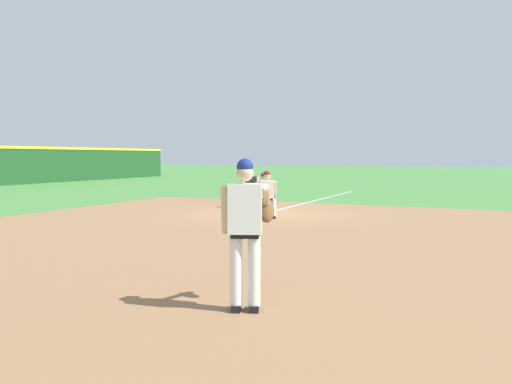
# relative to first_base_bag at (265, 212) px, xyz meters

# --- Properties ---
(ground_plane) EXTENTS (160.00, 160.00, 0.00)m
(ground_plane) POSITION_rel_first_base_bag_xyz_m (0.00, 0.00, -0.04)
(ground_plane) COLOR #47843D
(infield_dirt_patch) EXTENTS (18.00, 18.00, 0.01)m
(infield_dirt_patch) POSITION_rel_first_base_bag_xyz_m (-4.82, -2.04, -0.04)
(infield_dirt_patch) COLOR #936B47
(infield_dirt_patch) RESTS_ON ground
(foul_line_stripe) EXTENTS (11.18, 0.10, 0.00)m
(foul_line_stripe) POSITION_rel_first_base_bag_xyz_m (5.59, 0.00, -0.04)
(foul_line_stripe) COLOR white
(foul_line_stripe) RESTS_ON ground
(first_base_bag) EXTENTS (0.38, 0.38, 0.09)m
(first_base_bag) POSITION_rel_first_base_bag_xyz_m (0.00, 0.00, 0.00)
(first_base_bag) COLOR white
(first_base_bag) RESTS_ON ground
(baseball) EXTENTS (0.07, 0.07, 0.07)m
(baseball) POSITION_rel_first_base_bag_xyz_m (-6.31, -2.72, -0.01)
(baseball) COLOR white
(baseball) RESTS_ON ground
(pitcher) EXTENTS (0.82, 0.60, 1.86)m
(pitcher) POSITION_rel_first_base_bag_xyz_m (-9.60, -4.08, 1.01)
(pitcher) COLOR black
(pitcher) RESTS_ON ground
(first_baseman) EXTENTS (0.84, 0.98, 1.34)m
(first_baseman) POSITION_rel_first_base_bag_xyz_m (0.59, 0.31, 0.69)
(first_baseman) COLOR black
(first_baseman) RESTS_ON ground
(baserunner) EXTENTS (0.61, 0.67, 1.46)m
(baserunner) POSITION_rel_first_base_bag_xyz_m (-1.27, -0.63, 0.75)
(baserunner) COLOR black
(baserunner) RESTS_ON ground
(umpire) EXTENTS (0.60, 0.67, 1.46)m
(umpire) POSITION_rel_first_base_bag_xyz_m (1.25, 1.14, 0.75)
(umpire) COLOR black
(umpire) RESTS_ON ground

